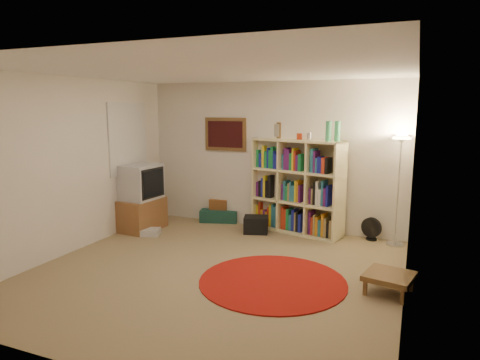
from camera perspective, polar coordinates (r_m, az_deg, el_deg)
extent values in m
cube|color=#87724F|center=(5.59, -3.37, -12.20)|extent=(4.50, 4.50, 0.02)
cube|color=white|center=(5.20, -3.66, 14.50)|extent=(4.50, 4.50, 0.02)
cube|color=silver|center=(7.33, 4.24, 3.23)|extent=(4.50, 0.02, 2.50)
cube|color=silver|center=(3.41, -20.42, -4.90)|extent=(4.50, 0.02, 2.50)
cube|color=silver|center=(6.55, -21.59, 1.80)|extent=(0.02, 4.50, 2.50)
cube|color=silver|center=(4.73, 21.93, -1.02)|extent=(0.02, 4.50, 2.50)
cube|color=#54391D|center=(7.58, -1.95, 6.12)|extent=(0.78, 0.04, 0.58)
cube|color=#3E0C0E|center=(7.56, -2.01, 6.11)|extent=(0.66, 0.01, 0.46)
cube|color=white|center=(7.49, -14.69, 5.38)|extent=(0.03, 1.00, 1.20)
cube|color=beige|center=(6.97, 18.79, 1.98)|extent=(0.08, 0.01, 0.12)
cube|color=beige|center=(7.31, 7.48, -6.72)|extent=(1.62, 0.84, 0.03)
cube|color=beige|center=(7.04, 7.75, 5.24)|extent=(1.62, 0.84, 0.03)
cube|color=beige|center=(7.54, 2.62, -0.21)|extent=(0.15, 0.44, 1.55)
cube|color=beige|center=(6.80, 13.16, -1.56)|extent=(0.15, 0.44, 1.55)
cube|color=beige|center=(7.32, 8.44, -0.61)|extent=(1.50, 0.43, 1.55)
cube|color=beige|center=(7.27, 5.85, -0.63)|extent=(0.14, 0.42, 1.49)
cube|color=beige|center=(7.01, 9.44, -1.09)|extent=(0.14, 0.42, 1.49)
cube|color=beige|center=(7.19, 7.57, -2.88)|extent=(1.54, 0.80, 0.03)
cube|color=beige|center=(7.09, 7.66, 1.20)|extent=(1.54, 0.80, 0.03)
cube|color=yellow|center=(7.60, 2.64, -4.53)|extent=(0.09, 0.18, 0.34)
cube|color=#B6301A|center=(7.56, 2.95, -4.36)|extent=(0.09, 0.18, 0.40)
cube|color=orange|center=(7.55, 3.25, -4.88)|extent=(0.09, 0.18, 0.27)
cube|color=#591A68|center=(7.53, 3.55, -4.94)|extent=(0.09, 0.18, 0.27)
cube|color=orange|center=(7.51, 3.83, -5.07)|extent=(0.08, 0.18, 0.25)
cube|color=#B6301A|center=(7.47, 4.09, -4.81)|extent=(0.08, 0.18, 0.33)
cube|color=yellow|center=(7.44, 4.37, -4.65)|extent=(0.09, 0.18, 0.39)
cube|color=teal|center=(7.42, 4.69, -4.66)|extent=(0.09, 0.18, 0.40)
cube|color=teal|center=(7.40, 5.01, -4.85)|extent=(0.09, 0.18, 0.36)
cube|color=#591A68|center=(7.50, 2.67, -1.14)|extent=(0.09, 0.18, 0.25)
cube|color=black|center=(7.47, 3.00, -1.09)|extent=(0.09, 0.18, 0.27)
cube|color=#1A219C|center=(7.44, 3.29, -0.94)|extent=(0.08, 0.18, 0.32)
cube|color=yellow|center=(7.41, 3.58, -0.80)|extent=(0.09, 0.18, 0.37)
cube|color=black|center=(7.39, 3.90, -1.17)|extent=(0.09, 0.18, 0.29)
cube|color=black|center=(7.35, 4.26, -0.84)|extent=(0.10, 0.18, 0.38)
cube|color=#1A8243|center=(7.42, 2.71, 2.89)|extent=(0.09, 0.18, 0.31)
cube|color=#1A219C|center=(7.39, 3.07, 2.65)|extent=(0.10, 0.19, 0.25)
cube|color=yellow|center=(7.35, 3.42, 3.12)|extent=(0.09, 0.18, 0.39)
cube|color=#1A8243|center=(7.33, 3.77, 2.74)|extent=(0.10, 0.18, 0.29)
cube|color=#1A219C|center=(7.30, 4.06, 2.94)|extent=(0.08, 0.18, 0.35)
cube|color=#1A8243|center=(7.28, 4.29, 2.79)|extent=(0.08, 0.18, 0.32)
cube|color=#1A8243|center=(7.25, 4.59, 2.98)|extent=(0.10, 0.18, 0.38)
cube|color=#1A219C|center=(7.23, 4.88, 2.69)|extent=(0.07, 0.18, 0.31)
cube|color=#1A219C|center=(7.21, 5.17, 2.48)|extent=(0.09, 0.18, 0.26)
cube|color=#B6301A|center=(7.32, 5.96, -4.95)|extent=(0.09, 0.18, 0.38)
cube|color=#B6301A|center=(7.30, 6.29, -5.13)|extent=(0.09, 0.18, 0.35)
cube|color=#1A8243|center=(7.27, 6.64, -5.16)|extent=(0.10, 0.18, 0.35)
cube|color=teal|center=(7.26, 6.99, -5.55)|extent=(0.09, 0.18, 0.27)
cube|color=#1A219C|center=(7.22, 7.35, -5.27)|extent=(0.09, 0.18, 0.36)
cube|color=olive|center=(7.21, 7.64, -5.47)|extent=(0.07, 0.18, 0.32)
cube|color=black|center=(7.18, 7.91, -5.37)|extent=(0.08, 0.18, 0.36)
cube|color=#1A219C|center=(7.17, 8.24, -5.64)|extent=(0.09, 0.18, 0.30)
cube|color=#591A68|center=(7.22, 5.98, -1.53)|extent=(0.08, 0.18, 0.27)
cube|color=teal|center=(7.20, 6.25, -1.33)|extent=(0.08, 0.18, 0.33)
cube|color=#1A8243|center=(7.18, 6.52, -1.67)|extent=(0.08, 0.18, 0.25)
cube|color=olive|center=(7.16, 6.80, -1.53)|extent=(0.08, 0.18, 0.29)
cube|color=teal|center=(7.14, 7.04, -1.45)|extent=(0.07, 0.18, 0.32)
cube|color=teal|center=(7.12, 7.36, -1.73)|extent=(0.10, 0.19, 0.26)
cube|color=yellow|center=(7.09, 7.69, -1.43)|extent=(0.08, 0.18, 0.35)
cube|color=orange|center=(7.07, 7.96, -1.49)|extent=(0.08, 0.18, 0.34)
cube|color=#591A68|center=(7.06, 8.22, -1.77)|extent=(0.08, 0.18, 0.28)
cube|color=teal|center=(7.14, 6.05, 2.42)|extent=(0.08, 0.18, 0.27)
cube|color=#591A68|center=(7.12, 6.34, 2.79)|extent=(0.09, 0.18, 0.37)
cube|color=#591A68|center=(7.09, 6.71, 2.69)|extent=(0.10, 0.18, 0.35)
cube|color=#1A8243|center=(7.07, 7.06, 2.42)|extent=(0.09, 0.18, 0.29)
cube|color=yellow|center=(7.04, 7.36, 2.73)|extent=(0.08, 0.18, 0.38)
cube|color=#B6301A|center=(7.03, 7.61, 2.54)|extent=(0.08, 0.18, 0.33)
cube|color=#591A68|center=(7.01, 7.90, 2.25)|extent=(0.08, 0.18, 0.27)
cube|color=#1A8243|center=(6.98, 8.25, 2.30)|extent=(0.09, 0.18, 0.29)
cube|color=#591A68|center=(7.07, 9.53, -5.56)|extent=(0.09, 0.18, 0.38)
cube|color=#B6301A|center=(7.06, 9.83, -5.94)|extent=(0.08, 0.18, 0.29)
cube|color=olive|center=(7.04, 10.11, -5.83)|extent=(0.08, 0.18, 0.33)
cube|color=orange|center=(7.03, 10.43, -6.01)|extent=(0.09, 0.18, 0.30)
cube|color=teal|center=(7.01, 10.82, -6.23)|extent=(0.09, 0.18, 0.26)
cube|color=orange|center=(6.97, 11.19, -5.88)|extent=(0.09, 0.18, 0.37)
cube|color=olive|center=(6.96, 11.53, -6.16)|extent=(0.09, 0.18, 0.31)
cube|color=black|center=(6.95, 11.86, -6.47)|extent=(0.09, 0.18, 0.25)
cube|color=olive|center=(6.93, 12.19, -6.36)|extent=(0.08, 0.18, 0.29)
cube|color=#591A68|center=(6.97, 9.60, -2.07)|extent=(0.08, 0.18, 0.25)
cube|color=olive|center=(6.96, 9.86, -2.09)|extent=(0.07, 0.18, 0.26)
cube|color=black|center=(6.93, 10.16, -1.73)|extent=(0.08, 0.18, 0.36)
cube|color=white|center=(6.91, 10.49, -1.67)|extent=(0.09, 0.18, 0.38)
cube|color=white|center=(6.90, 10.83, -2.24)|extent=(0.09, 0.18, 0.25)
cube|color=teal|center=(6.86, 11.18, -1.69)|extent=(0.08, 0.18, 0.40)
cube|color=#591A68|center=(6.86, 11.48, -2.19)|extent=(0.08, 0.18, 0.29)
cube|color=#1A219C|center=(6.84, 11.79, -2.05)|extent=(0.08, 0.18, 0.33)
cube|color=teal|center=(6.88, 9.82, 2.55)|extent=(0.10, 0.19, 0.39)
cube|color=#591A68|center=(6.86, 10.16, 2.38)|extent=(0.08, 0.18, 0.35)
cube|color=teal|center=(6.85, 10.41, 1.92)|extent=(0.07, 0.18, 0.25)
cube|color=#1A219C|center=(6.83, 10.67, 1.98)|extent=(0.08, 0.18, 0.27)
cube|color=#1A219C|center=(6.81, 10.94, 1.91)|extent=(0.08, 0.18, 0.26)
cube|color=#B6301A|center=(6.79, 11.30, 1.89)|extent=(0.10, 0.19, 0.26)
cube|color=black|center=(6.77, 11.70, 1.84)|extent=(0.09, 0.18, 0.26)
cube|color=#54391D|center=(7.28, 4.82, 6.62)|extent=(0.19, 0.07, 0.27)
cube|color=gray|center=(7.26, 4.75, 6.61)|extent=(0.14, 0.05, 0.21)
cylinder|color=#A92B0F|center=(7.02, 7.92, 5.77)|extent=(0.11, 0.11, 0.10)
cylinder|color=silver|center=(6.94, 9.20, 5.78)|extent=(0.10, 0.10, 0.12)
cylinder|color=#42AC6E|center=(6.73, 11.71, 6.39)|extent=(0.11, 0.11, 0.31)
cylinder|color=#42AC6E|center=(6.75, 12.86, 6.36)|extent=(0.11, 0.11, 0.31)
cylinder|color=silver|center=(6.99, 19.95, -8.04)|extent=(0.32, 0.32, 0.03)
cylinder|color=silver|center=(6.79, 20.33, -1.64)|extent=(0.03, 0.03, 1.56)
cone|color=silver|center=(6.69, 20.74, 5.17)|extent=(0.38, 0.38, 0.13)
cylinder|color=#FFD88C|center=(6.69, 20.74, 5.21)|extent=(0.31, 0.31, 0.02)
cylinder|color=black|center=(7.13, 17.10, -7.53)|extent=(0.22, 0.22, 0.03)
cylinder|color=black|center=(7.11, 17.13, -6.91)|extent=(0.04, 0.04, 0.13)
cylinder|color=black|center=(7.06, 17.10, -6.07)|extent=(0.32, 0.18, 0.32)
cube|color=brown|center=(7.51, -13.00, -4.46)|extent=(0.60, 0.81, 0.54)
cube|color=silver|center=(7.40, -13.17, -0.23)|extent=(0.59, 0.68, 0.59)
cube|color=black|center=(7.23, -11.52, -0.40)|extent=(0.06, 0.56, 0.49)
cube|color=black|center=(7.22, -11.48, -0.41)|extent=(0.05, 0.49, 0.43)
cube|color=silver|center=(7.21, -11.89, -6.79)|extent=(0.37, 0.34, 0.10)
cube|color=#153B32|center=(7.93, -2.73, -4.66)|extent=(0.77, 0.61, 0.22)
cube|color=brown|center=(7.90, -2.80, -3.20)|extent=(0.36, 0.29, 0.19)
cube|color=black|center=(7.18, 2.14, -5.96)|extent=(0.47, 0.43, 0.27)
cylinder|color=silver|center=(7.49, 4.50, -5.39)|extent=(0.16, 0.16, 0.25)
cylinder|color=maroon|center=(5.29, 4.37, -13.30)|extent=(1.77, 1.77, 0.02)
cube|color=#54391D|center=(5.19, 19.29, -12.01)|extent=(0.60, 0.60, 0.06)
cube|color=#54391D|center=(5.10, 16.35, -13.57)|extent=(0.05, 0.05, 0.18)
cube|color=#54391D|center=(5.01, 20.86, -14.29)|extent=(0.05, 0.05, 0.18)
cube|color=#54391D|center=(5.46, 17.73, -12.07)|extent=(0.05, 0.05, 0.18)
cube|color=#54391D|center=(5.37, 21.94, -12.70)|extent=(0.05, 0.05, 0.18)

